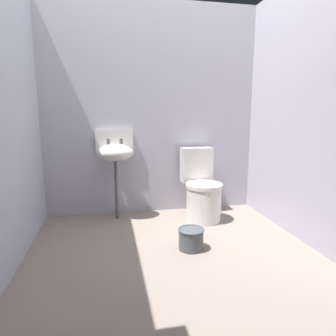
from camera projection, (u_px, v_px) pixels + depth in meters
ground_plane at (175, 263)px, 2.45m from camera, size 2.86×2.87×0.08m
wall_back at (151, 111)px, 3.47m from camera, size 2.86×0.10×2.40m
wall_right at (318, 110)px, 2.57m from camera, size 0.10×2.67×2.40m
toilet_near_wall at (201, 190)px, 3.34m from camera, size 0.40×0.59×0.78m
sink at (115, 152)px, 3.26m from camera, size 0.42×0.35×0.99m
bucket at (191, 238)px, 2.60m from camera, size 0.23×0.23×0.19m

